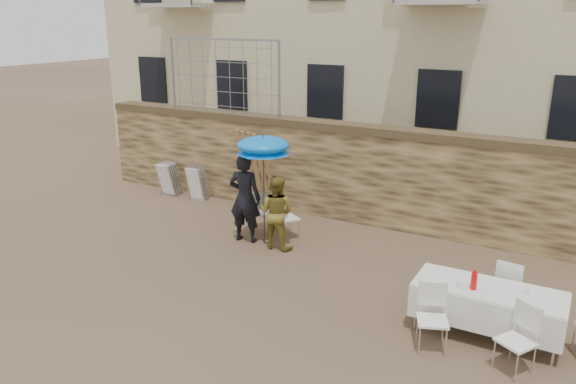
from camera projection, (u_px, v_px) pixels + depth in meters
The scene contains 16 objects.
ground at pixel (202, 304), 9.23m from camera, with size 80.00×80.00×0.00m, color brown.
stone_wall at pixel (331, 170), 13.07m from camera, with size 13.00×0.50×2.20m, color brown.
chain_link_fence at pixel (223, 77), 13.87m from camera, with size 3.20×0.06×1.80m, color gray, non-canonical shape.
man_suit at pixel (245, 198), 11.59m from camera, with size 0.69×0.45×1.89m, color black.
woman_dress at pixel (276, 212), 11.30m from camera, with size 0.74×0.58×1.52m, color #A69432.
umbrella at pixel (263, 148), 11.17m from camera, with size 1.10×1.10×2.14m.
couple_chair_left at pixel (259, 211), 12.19m from camera, with size 0.48×0.48×0.96m, color white, non-canonical shape.
couple_chair_right at pixel (287, 217), 11.87m from camera, with size 0.48×0.48×0.96m, color white, non-canonical shape.
banquet_table at pixel (489, 291), 8.13m from camera, with size 2.10×0.85×0.78m.
soda_bottle at pixel (474, 281), 8.04m from camera, with size 0.09×0.09×0.26m, color red.
table_chair_front_left at pixel (433, 319), 7.85m from camera, with size 0.48×0.48×0.96m, color white, non-canonical shape.
table_chair_front_right at pixel (516, 340), 7.34m from camera, with size 0.48×0.48×0.96m, color white, non-canonical shape.
table_chair_back at pixel (510, 287), 8.77m from camera, with size 0.48×0.48×0.96m, color white, non-canonical shape.
chair_stack_left at pixel (173, 177), 14.88m from camera, with size 0.46×0.47×0.92m, color white, non-canonical shape.
chair_stack_right at pixel (200, 182), 14.46m from camera, with size 0.46×0.40×0.92m, color white, non-canonical shape.
wood_planks at pixel (254, 169), 13.62m from camera, with size 0.70×0.20×2.00m, color #A37749, non-canonical shape.
Camera 1 is at (5.26, -6.53, 4.53)m, focal length 35.00 mm.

